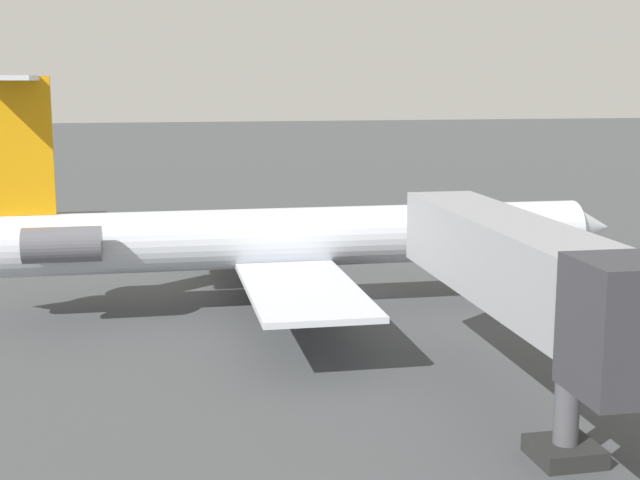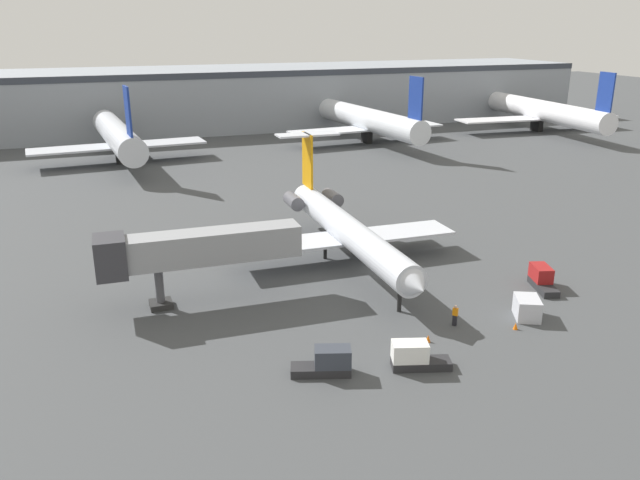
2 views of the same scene
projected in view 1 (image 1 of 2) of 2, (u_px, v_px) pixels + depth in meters
ground_plane at (343, 298)px, 43.33m from camera, size 400.00×400.00×0.10m
regional_jet at (282, 236)px, 40.60m from camera, size 22.27×31.14×10.68m
jet_bridge at (535, 276)px, 26.15m from camera, size 16.56×3.40×6.44m
ground_crew_marshaller at (574, 264)px, 46.87m from camera, size 0.46×0.47×1.69m
baggage_tug_trailing at (436, 233)px, 56.83m from camera, size 2.52×4.24×1.90m
cargo_container_uld at (536, 244)px, 52.89m from camera, size 2.74×3.07×1.67m
traffic_cone_near at (635, 287)px, 44.17m from camera, size 0.36×0.36×0.55m
traffic_cone_mid at (574, 259)px, 51.28m from camera, size 0.36×0.36×0.55m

